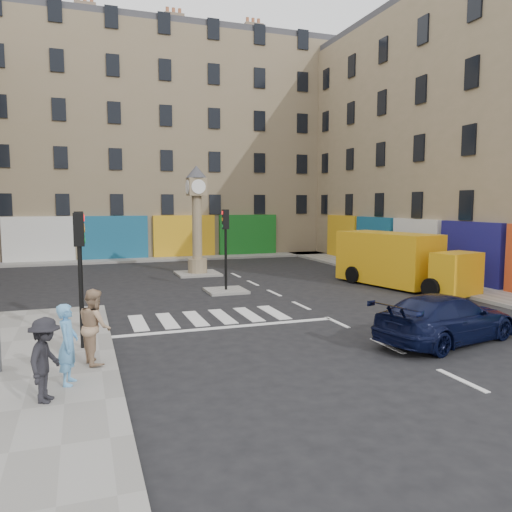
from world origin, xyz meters
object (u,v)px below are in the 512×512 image
yellow_van (399,261)px  pedestrian_tan (95,326)px  traffic_light_island (226,236)px  traffic_light_left_far (80,251)px  pedestrian_blue (68,344)px  navy_sedan (446,318)px  traffic_light_left_near (80,258)px  pedestrian_dark (45,360)px  clock_pillar (197,213)px

yellow_van → pedestrian_tan: bearing=-164.6°
traffic_light_island → traffic_light_left_far: bearing=-139.4°
traffic_light_left_far → pedestrian_blue: 5.46m
navy_sedan → pedestrian_blue: bearing=77.7°
traffic_light_left_near → navy_sedan: traffic_light_left_near is taller
pedestrian_dark → pedestrian_tan: bearing=-6.2°
yellow_van → pedestrian_dark: bearing=-160.1°
traffic_light_left_far → traffic_light_island: (6.30, 5.40, -0.03)m
traffic_light_left_far → pedestrian_tan: traffic_light_left_far is taller
traffic_light_left_far → yellow_van: 15.29m
navy_sedan → pedestrian_dark: bearing=82.3°
traffic_light_left_near → navy_sedan: 10.63m
traffic_light_left_near → traffic_light_left_far: size_ratio=1.00×
navy_sedan → pedestrian_tan: (-9.88, 0.90, 0.37)m
traffic_light_island → navy_sedan: size_ratio=0.75×
traffic_light_island → pedestrian_tan: (-6.00, -9.29, -1.51)m
traffic_light_island → pedestrian_blue: size_ratio=2.07×
navy_sedan → traffic_light_left_far: bearing=50.1°
traffic_light_island → navy_sedan: bearing=-69.2°
pedestrian_tan → pedestrian_dark: (-0.99, -2.22, -0.08)m
traffic_light_left_near → navy_sedan: (10.18, -2.40, -1.91)m
navy_sedan → yellow_van: (4.53, 8.76, 0.59)m
traffic_light_island → pedestrian_tan: bearing=-122.8°
traffic_light_island → navy_sedan: 11.07m
pedestrian_blue → clock_pillar: bearing=-10.1°
traffic_light_left_near → traffic_light_left_far: same height
traffic_light_left_far → navy_sedan: size_ratio=0.75×
clock_pillar → traffic_light_island: bearing=-90.0°
traffic_light_island → pedestrian_tan: traffic_light_island is taller
traffic_light_left_near → traffic_light_island: 10.03m
navy_sedan → pedestrian_tan: bearing=70.2°
traffic_light_left_near → pedestrian_dark: 4.11m
navy_sedan → clock_pillar: bearing=-1.1°
clock_pillar → pedestrian_blue: clock_pillar is taller
pedestrian_blue → pedestrian_dark: bearing=167.4°
yellow_van → pedestrian_dark: yellow_van is taller
traffic_light_left_far → navy_sedan: 11.41m
traffic_light_left_near → navy_sedan: size_ratio=0.75×
clock_pillar → pedestrian_tan: (-6.00, -15.29, -2.47)m
pedestrian_blue → pedestrian_tan: size_ratio=0.96×
traffic_light_left_near → traffic_light_island: traffic_light_left_near is taller
traffic_light_left_far → yellow_van: (14.71, 3.97, -1.31)m
yellow_van → pedestrian_dark: 18.41m
traffic_light_left_far → navy_sedan: traffic_light_left_far is taller
traffic_light_left_far → traffic_light_island: 8.30m
pedestrian_blue → pedestrian_tan: pedestrian_tan is taller
traffic_light_island → clock_pillar: bearing=90.0°
traffic_light_left_near → pedestrian_tan: 2.17m
traffic_light_left_near → traffic_light_island: (6.30, 7.80, -0.03)m
traffic_light_left_far → pedestrian_tan: (0.30, -3.89, -1.54)m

